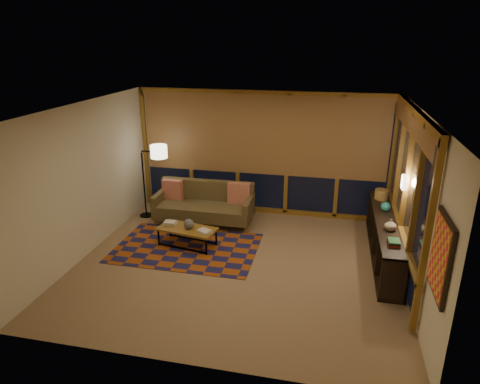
% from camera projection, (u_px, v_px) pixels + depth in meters
% --- Properties ---
extents(floor, '(5.50, 5.00, 0.01)m').
position_uv_depth(floor, '(238.00, 264.00, 7.45)').
color(floor, '#A18065').
rests_on(floor, ground).
extents(ceiling, '(5.50, 5.00, 0.01)m').
position_uv_depth(ceiling, '(237.00, 108.00, 6.53)').
color(ceiling, white).
rests_on(ceiling, walls).
extents(walls, '(5.51, 5.01, 2.70)m').
position_uv_depth(walls, '(237.00, 191.00, 6.99)').
color(walls, '#ECE4C3').
rests_on(walls, floor).
extents(window_wall_back, '(5.30, 0.16, 2.60)m').
position_uv_depth(window_wall_back, '(262.00, 154.00, 9.22)').
color(window_wall_back, olive).
rests_on(window_wall_back, walls).
extents(window_wall_right, '(0.16, 3.70, 2.60)m').
position_uv_depth(window_wall_right, '(405.00, 191.00, 7.00)').
color(window_wall_right, olive).
rests_on(window_wall_right, walls).
extents(wall_art, '(0.06, 0.74, 0.94)m').
position_uv_depth(wall_art, '(440.00, 257.00, 4.71)').
color(wall_art, red).
rests_on(wall_art, walls).
extents(wall_sconce, '(0.12, 0.18, 0.22)m').
position_uv_depth(wall_sconce, '(404.00, 182.00, 6.81)').
color(wall_sconce, '#F5EBCD').
rests_on(wall_sconce, walls).
extents(sofa, '(2.04, 0.83, 0.83)m').
position_uv_depth(sofa, '(204.00, 204.00, 8.99)').
color(sofa, '#4A402B').
rests_on(sofa, floor).
extents(pillow_left, '(0.44, 0.16, 0.43)m').
position_uv_depth(pillow_left, '(173.00, 190.00, 9.21)').
color(pillow_left, '#B71400').
rests_on(pillow_left, sofa).
extents(pillow_right, '(0.47, 0.17, 0.47)m').
position_uv_depth(pillow_right, '(239.00, 193.00, 8.95)').
color(pillow_right, '#B71400').
rests_on(pillow_right, sofa).
extents(area_rug, '(2.62, 1.75, 0.01)m').
position_uv_depth(area_rug, '(187.00, 248.00, 8.02)').
color(area_rug, '#974413').
rests_on(area_rug, floor).
extents(coffee_table, '(1.16, 0.68, 0.36)m').
position_uv_depth(coffee_table, '(187.00, 237.00, 8.05)').
color(coffee_table, olive).
rests_on(coffee_table, floor).
extents(book_stack_a, '(0.26, 0.21, 0.07)m').
position_uv_depth(book_stack_a, '(170.00, 223.00, 8.13)').
color(book_stack_a, beige).
rests_on(book_stack_a, coffee_table).
extents(book_stack_b, '(0.33, 0.31, 0.05)m').
position_uv_depth(book_stack_b, '(204.00, 231.00, 7.82)').
color(book_stack_b, beige).
rests_on(book_stack_b, coffee_table).
extents(ceramic_pot, '(0.25, 0.25, 0.19)m').
position_uv_depth(ceramic_pot, '(189.00, 224.00, 7.95)').
color(ceramic_pot, '#2E2E30').
rests_on(ceramic_pot, coffee_table).
extents(floor_lamp, '(0.59, 0.43, 1.61)m').
position_uv_depth(floor_lamp, '(144.00, 181.00, 9.20)').
color(floor_lamp, black).
rests_on(floor_lamp, floor).
extents(bookshelf, '(0.40, 2.97, 0.74)m').
position_uv_depth(bookshelf, '(385.00, 238.00, 7.58)').
color(bookshelf, black).
rests_on(bookshelf, floor).
extents(basket, '(0.28, 0.28, 0.19)m').
position_uv_depth(basket, '(381.00, 194.00, 8.34)').
color(basket, '#AE7E37').
rests_on(basket, bookshelf).
extents(teal_bowl, '(0.17, 0.17, 0.17)m').
position_uv_depth(teal_bowl, '(385.00, 207.00, 7.76)').
color(teal_bowl, '#218173').
rests_on(teal_bowl, bookshelf).
extents(vase, '(0.20, 0.20, 0.20)m').
position_uv_depth(vase, '(391.00, 225.00, 6.98)').
color(vase, tan).
rests_on(vase, bookshelf).
extents(shelf_book_stack, '(0.22, 0.27, 0.07)m').
position_uv_depth(shelf_book_stack, '(394.00, 242.00, 6.52)').
color(shelf_book_stack, beige).
rests_on(shelf_book_stack, bookshelf).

